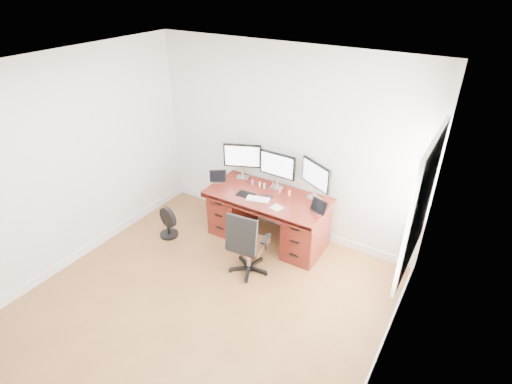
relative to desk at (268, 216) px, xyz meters
The scene contains 20 objects.
ground 1.87m from the desk, 90.00° to the right, with size 4.50×4.50×0.00m, color brown.
back_wall 1.04m from the desk, 90.00° to the left, with size 4.00×0.10×2.70m, color white.
right_wall 2.80m from the desk, 40.79° to the right, with size 0.10×4.50×2.70m.
desk is the anchor object (origin of this frame).
office_chair 0.79m from the desk, 79.86° to the right, with size 0.55×0.54×0.93m.
floor_fan 1.48m from the desk, 151.62° to the right, with size 0.33×0.27×0.47m.
monitor_left 0.93m from the desk, 157.68° to the left, with size 0.52×0.25×0.53m.
monitor_center 0.72m from the desk, 90.01° to the left, with size 0.55×0.15×0.53m.
monitor_right 0.93m from the desk, 22.33° to the left, with size 0.50×0.29×0.53m.
tablet_left 0.92m from the desk, behind, with size 0.24×0.19×0.19m.
tablet_right 0.89m from the desk, ahead, with size 0.25×0.14×0.19m.
keyboard 0.41m from the desk, 105.29° to the right, with size 0.31×0.13×0.01m, color white.
trackpad 0.51m from the desk, 43.59° to the right, with size 0.14×0.14×0.01m, color #B5B8BC.
drawing_tablet 0.47m from the desk, 146.97° to the right, with size 0.25×0.16×0.01m, color black.
phone 0.36m from the desk, 64.55° to the right, with size 0.13×0.07×0.01m, color black.
figurine_purple 0.53m from the desk, 160.44° to the left, with size 0.03×0.03×0.08m.
figurine_yellow 0.46m from the desk, 150.53° to the left, with size 0.03×0.03×0.08m.
figurine_blue 0.44m from the desk, 139.57° to the left, with size 0.03×0.03×0.08m.
figurine_pink 0.43m from the desk, 47.16° to the left, with size 0.03×0.03×0.08m.
figurine_orange 0.49m from the desk, 24.46° to the left, with size 0.03×0.03×0.08m.
Camera 1 is at (2.34, -2.32, 3.52)m, focal length 28.00 mm.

